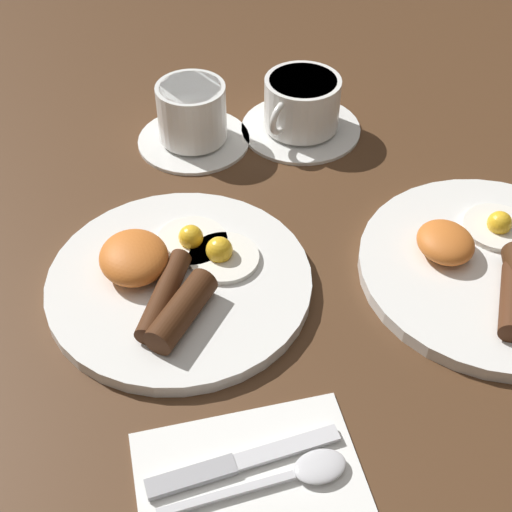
% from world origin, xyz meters
% --- Properties ---
extents(ground_plane, '(3.00, 3.00, 0.00)m').
position_xyz_m(ground_plane, '(0.00, 0.00, 0.00)').
color(ground_plane, '#4C301C').
extents(breakfast_plate_near, '(0.27, 0.27, 0.05)m').
position_xyz_m(breakfast_plate_near, '(-0.00, -0.00, 0.01)').
color(breakfast_plate_near, white).
rests_on(breakfast_plate_near, ground_plane).
extents(breakfast_plate_far, '(0.28, 0.28, 0.04)m').
position_xyz_m(breakfast_plate_far, '(0.08, 0.31, 0.01)').
color(breakfast_plate_far, white).
rests_on(breakfast_plate_far, ground_plane).
extents(teacup_near, '(0.14, 0.14, 0.08)m').
position_xyz_m(teacup_near, '(-0.25, 0.07, 0.04)').
color(teacup_near, white).
rests_on(teacup_near, ground_plane).
extents(teacup_far, '(0.16, 0.16, 0.07)m').
position_xyz_m(teacup_far, '(-0.23, 0.21, 0.03)').
color(teacup_far, white).
rests_on(teacup_far, ground_plane).
extents(napkin, '(0.14, 0.19, 0.01)m').
position_xyz_m(napkin, '(0.22, 0.01, 0.00)').
color(napkin, white).
rests_on(napkin, ground_plane).
extents(knife, '(0.02, 0.17, 0.01)m').
position_xyz_m(knife, '(0.21, -0.00, 0.01)').
color(knife, silver).
rests_on(knife, napkin).
extents(spoon, '(0.03, 0.16, 0.01)m').
position_xyz_m(spoon, '(0.24, 0.04, 0.01)').
color(spoon, silver).
rests_on(spoon, napkin).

